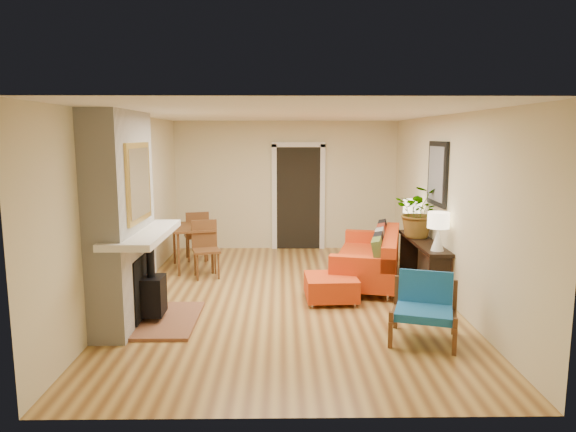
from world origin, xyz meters
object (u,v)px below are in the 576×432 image
Objects in this scene: dining_table at (197,234)px; houseplant at (419,211)px; ottoman at (331,287)px; lamp_near at (438,227)px; sofa at (373,258)px; blue_chair at (424,304)px; console_table at (423,250)px; lamp_far at (412,212)px.

dining_table is 3.79m from houseplant.
ottoman is at bearing -147.49° from houseplant.
dining_table is 3.27× the size of lamp_near.
lamp_near is at bearing -55.51° from sofa.
blue_chair is 1.66× the size of lamp_near.
blue_chair is 0.48× the size of console_table.
houseplant is at bearing -91.20° from lamp_far.
lamp_near is 0.95m from houseplant.
ottoman is 1.37× the size of lamp_near.
sofa is 1.27× the size of console_table.
blue_chair is 1.66× the size of lamp_far.
console_table is 0.84m from lamp_near.
lamp_near is (0.00, -0.69, 0.49)m from console_table.
lamp_far is (1.47, 1.41, 0.86)m from ottoman.
console_table is 0.62m from houseplant.
blue_chair is at bearing -111.83° from lamp_near.
console_table is at bearing -17.89° from dining_table.
lamp_far reaches higher than dining_table.
dining_table is 4.12m from lamp_near.
lamp_near is (3.65, -1.86, 0.45)m from dining_table.
blue_chair reaches higher than console_table.
lamp_near is (1.47, -0.01, 0.86)m from ottoman.
lamp_near is at bearing -90.00° from console_table.
blue_chair is at bearing -104.78° from console_table.
lamp_near and lamp_far have the same top height.
lamp_far is at bearing 88.80° from houseplant.
lamp_near is at bearing -89.39° from houseplant.
sofa is at bearing 124.49° from lamp_near.
sofa is 3.07m from dining_table.
blue_chair is at bearing -54.87° from ottoman.
lamp_far is (0.71, 0.39, 0.68)m from sofa.
ottoman is 1.37× the size of lamp_far.
sofa is 2.84× the size of houseplant.
sofa is at bearing 173.20° from houseplant.
console_table reaches higher than ottoman.
ottoman is 1.66m from console_table.
console_table is 3.43× the size of lamp_near.
houseplant is (-0.01, -0.48, 0.07)m from lamp_far.
lamp_near is 1.00× the size of lamp_far.
dining_table is 3.70m from lamp_far.
blue_chair is at bearing -45.61° from dining_table.
ottoman is 0.89× the size of houseplant.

